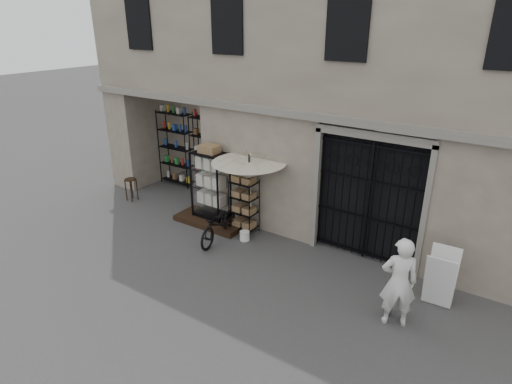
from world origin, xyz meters
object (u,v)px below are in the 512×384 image
Objects in this scene: wooden_stool at (131,189)px; shopkeeper at (393,322)px; white_bucket at (245,236)px; steel_bollard at (390,298)px; market_umbrella at (249,166)px; bicycle at (220,239)px; easel_sign at (441,278)px; display_cabinet at (211,188)px; wire_rack at (244,206)px.

wooden_stool is 8.63m from shopkeeper.
white_bucket reaches higher than shopkeeper.
steel_bollard is at bearing -71.34° from shopkeeper.
white_bucket is (0.07, -0.32, -1.78)m from market_umbrella.
market_umbrella is 4.50m from steel_bollard.
easel_sign is at bearing -6.20° from bicycle.
display_cabinet is 3.05m from wooden_stool.
display_cabinet is 2.81× the size of wooden_stool.
steel_bollard is at bearing -130.03° from easel_sign.
market_umbrella reaches higher than bicycle.
wooden_stool is (-3.84, 0.50, 0.37)m from bicycle.
white_bucket is at bearing -2.14° from wooden_stool.
display_cabinet is 1.12× the size of shopkeeper.
display_cabinet is at bearing -179.82° from wire_rack.
shopkeeper is (5.55, -1.48, -0.97)m from display_cabinet.
wire_rack is 0.56× the size of market_umbrella.
bicycle reaches higher than wooden_stool.
display_cabinet reaches higher than steel_bollard.
wooden_stool is at bearing -175.83° from wire_rack.
market_umbrella is (1.34, -0.09, 0.93)m from display_cabinet.
white_bucket is at bearing 177.74° from easel_sign.
shopkeeper is 1.32m from easel_sign.
bicycle is (-0.48, -0.66, -1.90)m from market_umbrella.
wire_rack is 4.73m from shopkeeper.
easel_sign is (0.69, 0.88, 0.21)m from steel_bollard.
display_cabinet reaches higher than wire_rack.
easel_sign is (9.07, -0.19, 0.23)m from wooden_stool.
display_cabinet reaches higher than easel_sign.
easel_sign reaches higher than white_bucket.
bicycle is 4.75m from shopkeeper.
wire_rack is 0.83× the size of shopkeeper.
display_cabinet reaches higher than shopkeeper.
display_cabinet is 1.72× the size of easel_sign.
display_cabinet is at bearing 173.89° from easel_sign.
bicycle is at bearing -148.58° from white_bucket.
market_umbrella is 4.58m from wooden_stool.
wire_rack is 5.00m from easel_sign.
display_cabinet is 1.34× the size of wire_rack.
shopkeeper is (4.69, -0.73, 0.00)m from bicycle.
white_bucket is at bearing 21.81° from bicycle.
steel_bollard reaches higher than wooden_stool.
market_umbrella reaches higher than white_bucket.
white_bucket is 4.28m from shopkeeper.
steel_bollard is (4.29, -1.31, -0.33)m from wire_rack.
market_umbrella reaches higher than wire_rack.
wooden_stool is 0.91× the size of steel_bollard.
wooden_stool reaches higher than shopkeeper.
steel_bollard is 0.44× the size of shopkeeper.
easel_sign is at bearing -0.29° from white_bucket.
market_umbrella is at bearing 102.43° from white_bucket.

